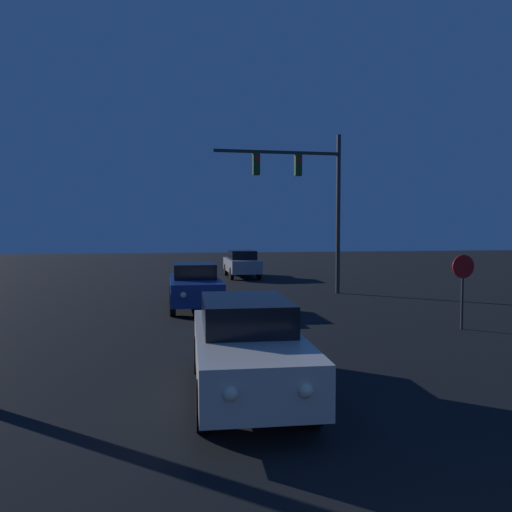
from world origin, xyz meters
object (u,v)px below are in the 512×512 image
object	(u,v)px
car_far	(242,263)
traffic_signal_mast	(308,188)
car_mid	(194,285)
car_near	(247,345)
stop_sign	(463,278)

from	to	relation	value
car_far	traffic_signal_mast	world-z (taller)	traffic_signal_mast
car_far	car_mid	bearing A→B (deg)	-106.37
car_far	car_near	bearing A→B (deg)	-98.02
car_near	car_far	bearing A→B (deg)	-95.81
car_far	stop_sign	bearing A→B (deg)	-76.76
car_far	stop_sign	size ratio (longest dim) A/B	2.25
traffic_signal_mast	car_far	bearing A→B (deg)	101.42
traffic_signal_mast	stop_sign	world-z (taller)	traffic_signal_mast
stop_sign	traffic_signal_mast	bearing A→B (deg)	103.74
car_near	stop_sign	distance (m)	7.97
car_near	car_far	size ratio (longest dim) A/B	1.01
car_far	traffic_signal_mast	bearing A→B (deg)	-77.94
car_mid	traffic_signal_mast	world-z (taller)	traffic_signal_mast
car_near	car_far	world-z (taller)	same
car_far	stop_sign	distance (m)	16.51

